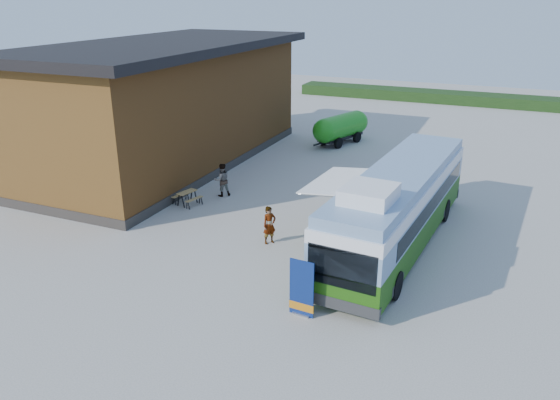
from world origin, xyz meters
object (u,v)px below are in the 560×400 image
at_px(slurry_tanker, 341,127).
at_px(picnic_table, 187,195).
at_px(bus, 398,205).
at_px(person_b, 222,180).
at_px(person_a, 269,225).
at_px(banner, 301,293).

bearing_deg(slurry_tanker, picnic_table, -84.54).
relative_size(bus, person_b, 7.32).
distance_m(person_a, person_b, 6.46).
bearing_deg(bus, banner, -100.31).
distance_m(picnic_table, person_a, 6.32).
distance_m(banner, picnic_table, 11.67).
distance_m(bus, person_a, 5.52).
bearing_deg(picnic_table, bus, 10.03).
bearing_deg(slurry_tanker, person_b, -82.08).
height_order(picnic_table, person_b, person_b).
bearing_deg(person_a, banner, -108.91).
bearing_deg(person_b, banner, 90.09).
relative_size(bus, banner, 6.32).
bearing_deg(person_b, picnic_table, 19.45).
height_order(banner, person_b, banner).
relative_size(banner, picnic_table, 1.43).
bearing_deg(banner, person_b, 136.05).
relative_size(bus, picnic_table, 9.03).
distance_m(banner, person_a, 5.81).
bearing_deg(banner, picnic_table, 145.90).
relative_size(picnic_table, slurry_tanker, 0.26).
height_order(bus, banner, bus).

